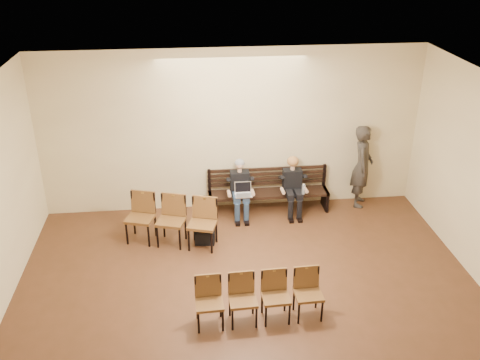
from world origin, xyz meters
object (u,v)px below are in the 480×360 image
(chair_row_front, at_px, (171,221))
(passerby, at_px, (363,160))
(seated_woman, at_px, (293,188))
(laptop, at_px, (244,196))
(bag, at_px, (205,236))
(water_bottle, at_px, (303,194))
(bench, at_px, (268,201))
(chair_row_back, at_px, (260,299))
(seated_man, at_px, (240,190))

(chair_row_front, bearing_deg, passerby, 33.06)
(seated_woman, xyz_separation_m, laptop, (-1.08, -0.23, 0.01))
(seated_woman, xyz_separation_m, bag, (-1.94, -1.04, -0.43))
(laptop, bearing_deg, chair_row_front, -141.80)
(laptop, distance_m, water_bottle, 1.25)
(laptop, distance_m, bag, 1.25)
(passerby, distance_m, chair_row_front, 4.35)
(bag, bearing_deg, chair_row_front, 175.45)
(seated_woman, distance_m, bag, 2.24)
(bag, bearing_deg, bench, 38.92)
(laptop, bearing_deg, seated_woman, 23.38)
(seated_woman, bearing_deg, bench, 166.55)
(bag, bearing_deg, laptop, 43.43)
(chair_row_front, height_order, chair_row_back, chair_row_front)
(seated_woman, distance_m, water_bottle, 0.32)
(water_bottle, bearing_deg, chair_row_back, -113.46)
(seated_woman, relative_size, passerby, 0.54)
(chair_row_back, bearing_deg, seated_woman, 68.85)
(chair_row_front, bearing_deg, bag, 12.26)
(water_bottle, height_order, chair_row_back, chair_row_back)
(seated_man, distance_m, chair_row_front, 1.76)
(laptop, distance_m, chair_row_back, 3.18)
(seated_woman, relative_size, water_bottle, 4.87)
(seated_woman, xyz_separation_m, chair_row_front, (-2.58, -0.99, -0.08))
(laptop, bearing_deg, bag, -125.18)
(passerby, relative_size, chair_row_back, 1.07)
(bench, distance_m, bag, 1.84)
(seated_woman, bearing_deg, laptop, -168.02)
(passerby, bearing_deg, water_bottle, 128.90)
(laptop, xyz_separation_m, passerby, (2.64, 0.45, 0.48))
(seated_man, relative_size, water_bottle, 5.08)
(bag, bearing_deg, seated_man, 52.23)
(seated_woman, bearing_deg, bag, -151.80)
(seated_woman, distance_m, laptop, 1.11)
(laptop, height_order, chair_row_front, chair_row_front)
(water_bottle, xyz_separation_m, chair_row_back, (-1.36, -3.13, -0.16))
(seated_man, relative_size, passerby, 0.56)
(water_bottle, relative_size, chair_row_front, 0.13)
(passerby, xyz_separation_m, chair_row_back, (-2.75, -3.62, -0.65))
(passerby, bearing_deg, chair_row_back, 162.18)
(bench, height_order, chair_row_front, chair_row_front)
(bench, distance_m, chair_row_back, 3.59)
(bench, xyz_separation_m, water_bottle, (0.67, -0.39, 0.34))
(bag, distance_m, chair_row_back, 2.49)
(seated_man, relative_size, chair_row_back, 0.60)
(bench, relative_size, bag, 6.85)
(passerby, bearing_deg, seated_woman, 117.41)
(water_bottle, relative_size, bag, 0.62)
(passerby, relative_size, chair_row_front, 1.21)
(water_bottle, bearing_deg, passerby, 19.53)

